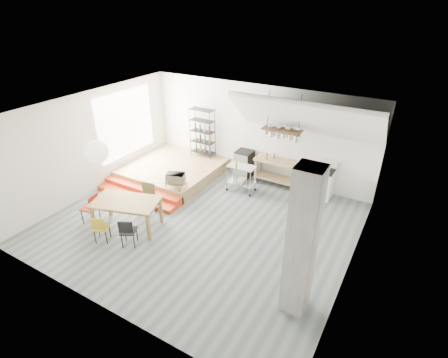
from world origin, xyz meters
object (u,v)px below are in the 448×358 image
Objects in this scene: stove at (323,183)px; dining_table at (126,204)px; mini_fridge at (244,164)px; rolling_cart at (241,175)px.

stove reaches higher than dining_table.
dining_table is at bearing -133.75° from stove.
dining_table is 2.07× the size of mini_fridge.
stove is 5.95m from dining_table.
stove reaches higher than mini_fridge.
rolling_cart is (1.72, 3.36, -0.17)m from dining_table.
rolling_cart is 1.06m from mini_fridge.
stove is 2.56m from rolling_cart.
stove is at bearing 19.27° from rolling_cart.
dining_table is at bearing -106.94° from mini_fridge.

